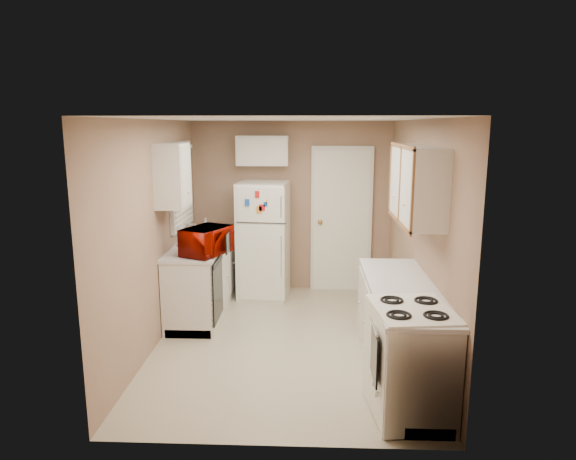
{
  "coord_description": "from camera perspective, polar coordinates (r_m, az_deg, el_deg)",
  "views": [
    {
      "loc": [
        0.24,
        -5.31,
        2.34
      ],
      "look_at": [
        0.0,
        0.5,
        1.15
      ],
      "focal_mm": 32.0,
      "sensor_mm": 36.0,
      "label": 1
    }
  ],
  "objects": [
    {
      "name": "refrigerator",
      "position": [
        7.04,
        -2.73,
        -1.11
      ],
      "size": [
        0.71,
        0.69,
        1.59
      ],
      "primitive_type": "cube",
      "rotation": [
        0.0,
        0.0,
        -0.09
      ],
      "color": "white",
      "rests_on": "floor"
    },
    {
      "name": "floor",
      "position": [
        5.8,
        -0.21,
        -12.21
      ],
      "size": [
        3.8,
        3.8,
        0.0
      ],
      "primitive_type": "plane",
      "color": "beige",
      "rests_on": "ground"
    },
    {
      "name": "wall_left",
      "position": [
        5.67,
        -14.5,
        -0.4
      ],
      "size": [
        3.8,
        3.8,
        0.0
      ],
      "primitive_type": "plane",
      "color": "#9E7D63",
      "rests_on": "floor"
    },
    {
      "name": "interior_door",
      "position": [
        7.3,
        5.94,
        1.09
      ],
      "size": [
        0.86,
        0.06,
        2.08
      ],
      "primitive_type": "cube",
      "color": "white",
      "rests_on": "floor"
    },
    {
      "name": "left_counter",
      "position": [
        6.62,
        -9.44,
        -5.17
      ],
      "size": [
        0.6,
        1.8,
        0.9
      ],
      "primitive_type": "cube",
      "color": "silver",
      "rests_on": "floor"
    },
    {
      "name": "right_counter",
      "position": [
        4.96,
        12.4,
        -11.1
      ],
      "size": [
        0.6,
        2.0,
        0.9
      ],
      "primitive_type": "cube",
      "color": "silver",
      "rests_on": "floor"
    },
    {
      "name": "sink",
      "position": [
        6.66,
        -9.3,
        -1.42
      ],
      "size": [
        0.54,
        0.74,
        0.16
      ],
      "primitive_type": "cube",
      "color": "gray",
      "rests_on": "left_counter"
    },
    {
      "name": "ceiling",
      "position": [
        5.31,
        -0.23,
        12.22
      ],
      "size": [
        3.8,
        3.8,
        0.0
      ],
      "primitive_type": "plane",
      "color": "white",
      "rests_on": "floor"
    },
    {
      "name": "stove",
      "position": [
        4.41,
        13.42,
        -14.15
      ],
      "size": [
        0.68,
        0.8,
        0.9
      ],
      "primitive_type": "cube",
      "rotation": [
        0.0,
        0.0,
        0.12
      ],
      "color": "white",
      "rests_on": "floor"
    },
    {
      "name": "soap_bottle",
      "position": [
        7.0,
        -9.13,
        0.39
      ],
      "size": [
        0.11,
        0.11,
        0.22
      ],
      "primitive_type": "imported",
      "rotation": [
        0.0,
        0.0,
        -0.13
      ],
      "color": "silver",
      "rests_on": "left_counter"
    },
    {
      "name": "upper_cabinet_right",
      "position": [
        4.94,
        14.2,
        4.95
      ],
      "size": [
        0.3,
        1.2,
        0.7
      ],
      "primitive_type": "cube",
      "color": "silver",
      "rests_on": "wall_right"
    },
    {
      "name": "dishwasher",
      "position": [
        5.99,
        -7.89,
        -6.51
      ],
      "size": [
        0.03,
        0.58,
        0.72
      ],
      "primitive_type": "cube",
      "color": "black",
      "rests_on": "floor"
    },
    {
      "name": "wall_back",
      "position": [
        7.3,
        0.46,
        2.59
      ],
      "size": [
        2.8,
        2.8,
        0.0
      ],
      "primitive_type": "plane",
      "color": "#9E7D63",
      "rests_on": "floor"
    },
    {
      "name": "microwave",
      "position": [
        5.87,
        -9.04,
        -1.27
      ],
      "size": [
        0.64,
        0.51,
        0.37
      ],
      "primitive_type": "imported",
      "rotation": [
        0.0,
        0.0,
        1.15
      ],
      "color": "#830B01",
      "rests_on": "left_counter"
    },
    {
      "name": "cabinet_over_fridge",
      "position": [
        7.09,
        -2.84,
        8.81
      ],
      "size": [
        0.7,
        0.3,
        0.4
      ],
      "primitive_type": "cube",
      "color": "silver",
      "rests_on": "wall_back"
    },
    {
      "name": "window_blinds",
      "position": [
        6.6,
        -11.73,
        4.89
      ],
      "size": [
        0.1,
        0.98,
        1.08
      ],
      "primitive_type": "cube",
      "color": "silver",
      "rests_on": "wall_left"
    },
    {
      "name": "wall_right",
      "position": [
        5.55,
        14.38,
        -0.65
      ],
      "size": [
        3.8,
        3.8,
        0.0
      ],
      "primitive_type": "plane",
      "color": "#9E7D63",
      "rests_on": "floor"
    },
    {
      "name": "wall_front",
      "position": [
        3.6,
        -1.6,
        -6.89
      ],
      "size": [
        2.8,
        2.8,
        0.0
      ],
      "primitive_type": "plane",
      "color": "#9E7D63",
      "rests_on": "floor"
    },
    {
      "name": "upper_cabinet_left",
      "position": [
        5.75,
        -12.74,
        5.9
      ],
      "size": [
        0.3,
        0.45,
        0.7
      ],
      "primitive_type": "cube",
      "color": "silver",
      "rests_on": "wall_left"
    }
  ]
}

